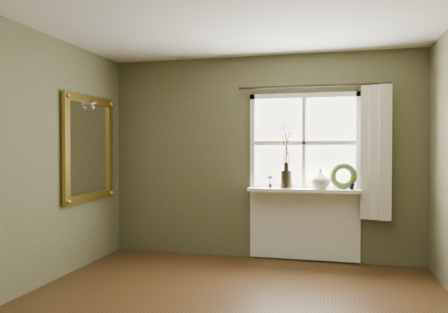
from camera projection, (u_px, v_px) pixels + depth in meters
wall_back at (261, 157)px, 5.65m from camera, size 4.00×0.10×2.60m
wall_front at (0, 190)px, 1.19m from camera, size 4.00×0.10×2.60m
window_frame at (304, 143)px, 5.45m from camera, size 1.36×0.06×1.24m
window_sill at (303, 190)px, 5.35m from camera, size 1.36×0.26×0.04m
window_apron at (304, 224)px, 5.47m from camera, size 1.36×0.04×0.88m
dark_jug at (286, 179)px, 5.40m from camera, size 0.16×0.16×0.22m
cream_vase at (320, 179)px, 5.30m from camera, size 0.29×0.29×0.25m
wreath at (343, 179)px, 5.28m from camera, size 0.34×0.19×0.33m
potted_plant_left at (270, 181)px, 5.45m from camera, size 0.10×0.07×0.16m
potted_plant_right at (353, 183)px, 5.21m from camera, size 0.11×0.10×0.16m
curtain at (376, 152)px, 5.16m from camera, size 0.36×0.12×1.59m
curtain_rod at (312, 86)px, 5.35m from camera, size 1.84×0.03×0.03m
gilt_mirror at (89, 148)px, 5.27m from camera, size 0.10×1.06×1.27m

